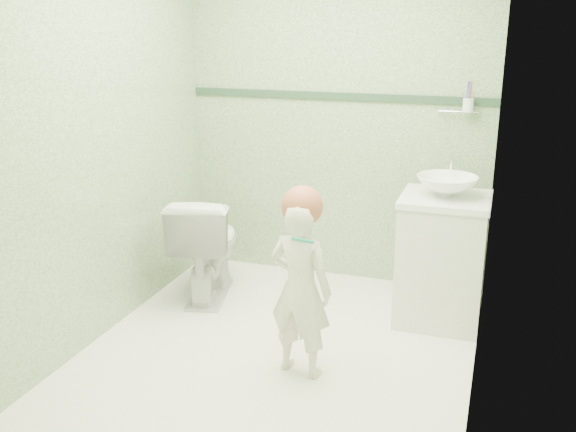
% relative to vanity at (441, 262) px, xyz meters
% --- Properties ---
extents(ground, '(2.50, 2.50, 0.00)m').
position_rel_vanity_xyz_m(ground, '(-0.84, -0.70, -0.40)').
color(ground, white).
rests_on(ground, ground).
extents(room_shell, '(2.50, 2.54, 2.40)m').
position_rel_vanity_xyz_m(room_shell, '(-0.84, -0.70, 0.80)').
color(room_shell, gray).
rests_on(room_shell, ground).
extents(trim_stripe, '(2.20, 0.02, 0.05)m').
position_rel_vanity_xyz_m(trim_stripe, '(-0.84, 0.54, 0.95)').
color(trim_stripe, '#284430').
rests_on(trim_stripe, room_shell).
extents(vanity, '(0.52, 0.50, 0.80)m').
position_rel_vanity_xyz_m(vanity, '(0.00, 0.00, 0.00)').
color(vanity, beige).
rests_on(vanity, ground).
extents(counter, '(0.54, 0.52, 0.04)m').
position_rel_vanity_xyz_m(counter, '(0.00, 0.00, 0.41)').
color(counter, white).
rests_on(counter, vanity).
extents(basin, '(0.37, 0.37, 0.13)m').
position_rel_vanity_xyz_m(basin, '(0.00, 0.00, 0.49)').
color(basin, white).
rests_on(basin, counter).
extents(faucet, '(0.03, 0.13, 0.18)m').
position_rel_vanity_xyz_m(faucet, '(0.00, 0.19, 0.57)').
color(faucet, silver).
rests_on(faucet, counter).
extents(cup_holder, '(0.26, 0.07, 0.21)m').
position_rel_vanity_xyz_m(cup_holder, '(0.05, 0.48, 0.93)').
color(cup_holder, silver).
rests_on(cup_holder, room_shell).
extents(toilet, '(0.57, 0.80, 0.74)m').
position_rel_vanity_xyz_m(toilet, '(-1.58, -0.11, -0.03)').
color(toilet, white).
rests_on(toilet, ground).
extents(toddler, '(0.39, 0.29, 0.98)m').
position_rel_vanity_xyz_m(toddler, '(-0.65, -0.90, 0.09)').
color(toddler, beige).
rests_on(toddler, ground).
extents(hair_cap, '(0.22, 0.22, 0.22)m').
position_rel_vanity_xyz_m(hair_cap, '(-0.65, -0.88, 0.55)').
color(hair_cap, '#B0593E').
rests_on(hair_cap, toddler).
extents(teal_toothbrush, '(0.11, 0.14, 0.08)m').
position_rel_vanity_xyz_m(teal_toothbrush, '(-0.60, -1.04, 0.42)').
color(teal_toothbrush, teal).
rests_on(teal_toothbrush, toddler).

